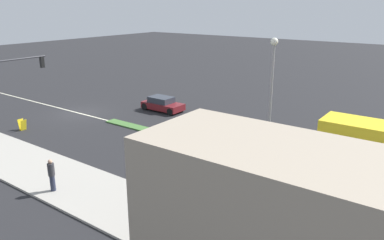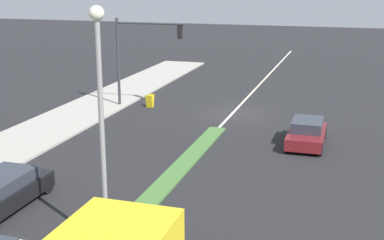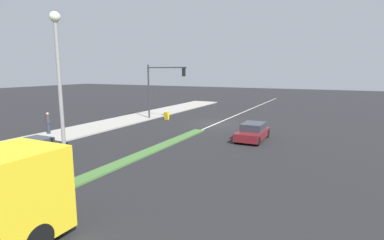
{
  "view_description": "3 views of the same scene",
  "coord_description": "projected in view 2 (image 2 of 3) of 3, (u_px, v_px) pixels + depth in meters",
  "views": [
    {
      "loc": [
        19.87,
        26.82,
        9.26
      ],
      "look_at": [
        -0.4,
        12.1,
        1.47
      ],
      "focal_mm": 35.0,
      "sensor_mm": 36.0,
      "label": 1
    },
    {
      "loc": [
        -7.03,
        31.86,
        8.24
      ],
      "look_at": [
        -0.38,
        10.14,
        2.13
      ],
      "focal_mm": 50.0,
      "sensor_mm": 36.0,
      "label": 2
    },
    {
      "loc": [
        -10.55,
        26.93,
        5.1
      ],
      "look_at": [
        -0.94,
        7.4,
        1.5
      ],
      "focal_mm": 28.0,
      "sensor_mm": 36.0,
      "label": 3
    }
  ],
  "objects": [
    {
      "name": "traffic_signal_main",
      "position": [
        138.0,
        48.0,
        33.79
      ],
      "size": [
        4.59,
        0.34,
        5.6
      ],
      "color": "#333338",
      "rests_on": "sidewalk_right"
    },
    {
      "name": "suv_black",
      "position": [
        1.0,
        192.0,
        19.53
      ],
      "size": [
        1.9,
        4.45,
        1.26
      ],
      "color": "black",
      "rests_on": "ground"
    },
    {
      "name": "warning_aframe_sign",
      "position": [
        150.0,
        101.0,
        34.69
      ],
      "size": [
        0.45,
        0.53,
        0.84
      ],
      "color": "yellow",
      "rests_on": "ground"
    },
    {
      "name": "street_lamp",
      "position": [
        100.0,
        99.0,
        15.62
      ],
      "size": [
        0.44,
        0.44,
        7.37
      ],
      "color": "gray",
      "rests_on": "median_strip"
    },
    {
      "name": "sedan_maroon",
      "position": [
        307.0,
        133.0,
        26.94
      ],
      "size": [
        1.77,
        3.83,
        1.27
      ],
      "color": "maroon",
      "rests_on": "ground"
    },
    {
      "name": "lane_marking_center",
      "position": [
        233.0,
        112.0,
        33.54
      ],
      "size": [
        0.16,
        60.0,
        0.01
      ],
      "primitive_type": "cube",
      "color": "beige",
      "rests_on": "ground"
    }
  ]
}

